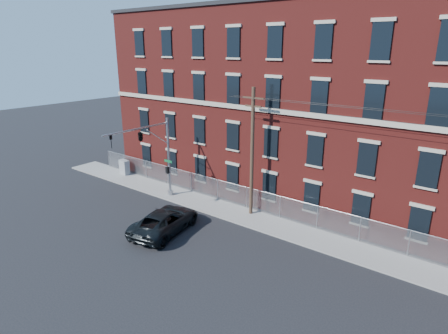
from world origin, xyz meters
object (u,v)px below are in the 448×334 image
pickup_truck (165,221)px  utility_cabinet (124,167)px  utility_pole_near (252,151)px  traffic_signal_mast (147,143)px

pickup_truck → utility_cabinet: size_ratio=4.05×
utility_pole_near → utility_cabinet: 16.62m
pickup_truck → traffic_signal_mast: bearing=-41.9°
traffic_signal_mast → utility_pole_near: (8.00, 3.42, -0.05)m
traffic_signal_mast → pickup_truck: size_ratio=1.16×
utility_pole_near → utility_cabinet: size_ratio=6.68×
pickup_truck → utility_cabinet: (-12.69, 6.34, 0.03)m
traffic_signal_mast → utility_pole_near: utility_pole_near is taller
traffic_signal_mast → utility_pole_near: 8.70m
pickup_truck → utility_cabinet: 14.19m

